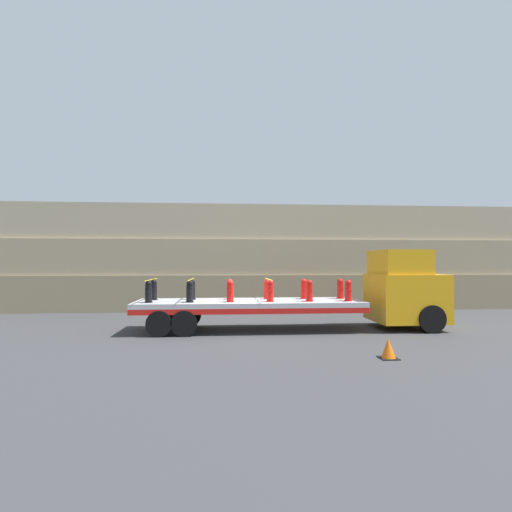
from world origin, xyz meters
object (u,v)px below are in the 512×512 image
(truck_cab, at_px, (406,290))
(fire_hydrant_red_far_3, at_px, (267,289))
(fire_hydrant_black_far_1, at_px, (192,290))
(fire_hydrant_red_near_5, at_px, (348,291))
(fire_hydrant_black_near_1, at_px, (190,292))
(fire_hydrant_red_far_2, at_px, (230,289))
(fire_hydrant_red_near_2, at_px, (230,291))
(fire_hydrant_black_near_0, at_px, (149,292))
(traffic_cone, at_px, (388,349))
(fire_hydrant_black_far_0, at_px, (154,290))
(fire_hydrant_red_near_3, at_px, (270,291))
(flatbed_trailer, at_px, (235,306))
(fire_hydrant_red_near_4, at_px, (309,291))
(fire_hydrant_red_far_5, at_px, (340,289))
(fire_hydrant_red_far_4, at_px, (304,289))

(truck_cab, distance_m, fire_hydrant_red_far_3, 5.59)
(fire_hydrant_black_far_1, distance_m, fire_hydrant_red_near_5, 6.10)
(fire_hydrant_black_near_1, xyz_separation_m, fire_hydrant_red_far_2, (1.50, 1.07, 0.00))
(fire_hydrant_red_far_2, xyz_separation_m, fire_hydrant_red_near_5, (4.51, -1.07, 0.00))
(fire_hydrant_red_near_2, distance_m, fire_hydrant_red_near_5, 4.51)
(fire_hydrant_black_near_0, relative_size, fire_hydrant_red_near_5, 1.00)
(fire_hydrant_red_near_5, bearing_deg, traffic_cone, -93.07)
(fire_hydrant_black_far_0, height_order, fire_hydrant_red_near_3, same)
(flatbed_trailer, height_order, fire_hydrant_red_near_4, fire_hydrant_red_near_4)
(truck_cab, height_order, traffic_cone, truck_cab)
(truck_cab, bearing_deg, fire_hydrant_black_near_0, -176.96)
(truck_cab, distance_m, fire_hydrant_black_far_1, 8.59)
(fire_hydrant_black_near_1, bearing_deg, fire_hydrant_red_far_5, 10.09)
(fire_hydrant_black_near_1, bearing_deg, fire_hydrant_black_near_0, 180.00)
(fire_hydrant_red_near_5, bearing_deg, fire_hydrant_red_near_2, 180.00)
(fire_hydrant_black_near_0, bearing_deg, fire_hydrant_black_near_1, 0.00)
(fire_hydrant_black_near_0, bearing_deg, fire_hydrant_red_far_2, 19.59)
(fire_hydrant_black_far_0, bearing_deg, fire_hydrant_red_far_4, 0.00)
(fire_hydrant_red_near_4, distance_m, traffic_cone, 4.67)
(truck_cab, height_order, fire_hydrant_red_near_5, truck_cab)
(traffic_cone, bearing_deg, fire_hydrant_red_near_3, 122.73)
(truck_cab, distance_m, traffic_cone, 5.74)
(fire_hydrant_black_near_0, distance_m, fire_hydrant_black_near_1, 1.50)
(fire_hydrant_black_near_1, xyz_separation_m, traffic_cone, (5.78, -4.31, -1.28))
(fire_hydrant_black_near_1, height_order, fire_hydrant_red_near_4, same)
(fire_hydrant_black_far_1, height_order, fire_hydrant_red_far_3, same)
(fire_hydrant_black_near_1, bearing_deg, fire_hydrant_black_far_0, 144.56)
(fire_hydrant_red_far_4, height_order, fire_hydrant_red_far_5, same)
(truck_cab, distance_m, fire_hydrant_black_near_0, 10.09)
(fire_hydrant_red_far_5, bearing_deg, fire_hydrant_black_near_1, -169.91)
(fire_hydrant_red_far_3, xyz_separation_m, fire_hydrant_red_far_4, (1.50, 0.00, 0.00))
(fire_hydrant_red_near_2, height_order, fire_hydrant_red_near_4, same)
(truck_cab, distance_m, flatbed_trailer, 6.91)
(fire_hydrant_red_far_2, height_order, fire_hydrant_red_near_4, same)
(fire_hydrant_black_near_1, distance_m, fire_hydrant_red_far_4, 4.63)
(fire_hydrant_red_near_2, distance_m, fire_hydrant_red_near_3, 1.50)
(truck_cab, relative_size, fire_hydrant_black_near_0, 3.83)
(fire_hydrant_red_near_2, xyz_separation_m, fire_hydrant_red_far_2, (0.00, 1.07, 0.00))
(fire_hydrant_red_far_3, height_order, fire_hydrant_red_far_4, same)
(fire_hydrant_red_far_4, distance_m, traffic_cone, 5.68)
(truck_cab, bearing_deg, flatbed_trailer, 180.00)
(flatbed_trailer, xyz_separation_m, fire_hydrant_red_far_5, (4.32, 0.53, 0.62))
(fire_hydrant_red_far_2, relative_size, traffic_cone, 1.45)
(fire_hydrant_red_near_4, distance_m, fire_hydrant_red_far_4, 1.07)
(flatbed_trailer, distance_m, fire_hydrant_black_far_0, 3.29)
(fire_hydrant_black_near_0, height_order, fire_hydrant_black_far_0, same)
(fire_hydrant_black_near_1, bearing_deg, fire_hydrant_red_far_2, 35.44)
(fire_hydrant_red_near_5, bearing_deg, fire_hydrant_black_far_1, 169.91)
(fire_hydrant_red_far_4, height_order, fire_hydrant_red_near_5, same)
(fire_hydrant_black_near_0, bearing_deg, fire_hydrant_black_far_0, 90.00)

